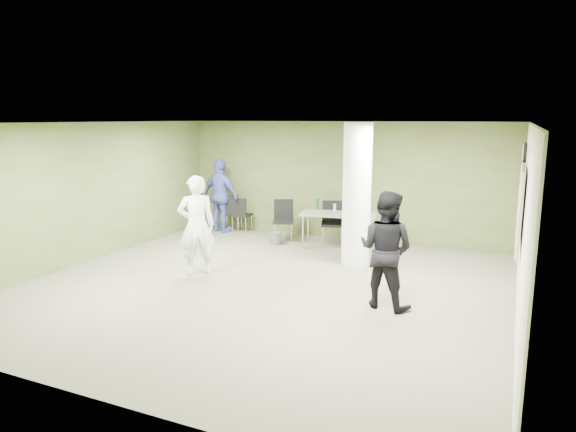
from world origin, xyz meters
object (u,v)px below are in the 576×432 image
at_px(chair_back_left, 231,210).
at_px(man_blue, 221,196).
at_px(folding_table, 338,215).
at_px(man_black, 386,250).
at_px(woman_white, 197,225).

bearing_deg(chair_back_left, man_blue, 24.86).
distance_m(chair_back_left, man_blue, 0.45).
distance_m(folding_table, man_blue, 3.25).
bearing_deg(chair_back_left, man_black, 127.45).
bearing_deg(man_blue, woman_white, 126.35).
bearing_deg(woman_white, man_blue, -105.10).
relative_size(woman_white, man_blue, 0.99).
xyz_separation_m(folding_table, man_black, (1.85, -3.21, 0.17)).
bearing_deg(folding_table, man_black, -70.66).
relative_size(woman_white, man_black, 1.03).
height_order(folding_table, man_black, man_black).
bearing_deg(folding_table, chair_back_left, 160.59).
height_order(woman_white, man_black, woman_white).
xyz_separation_m(folding_table, chair_back_left, (-3.03, 0.47, -0.17)).
height_order(woman_white, man_blue, man_blue).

